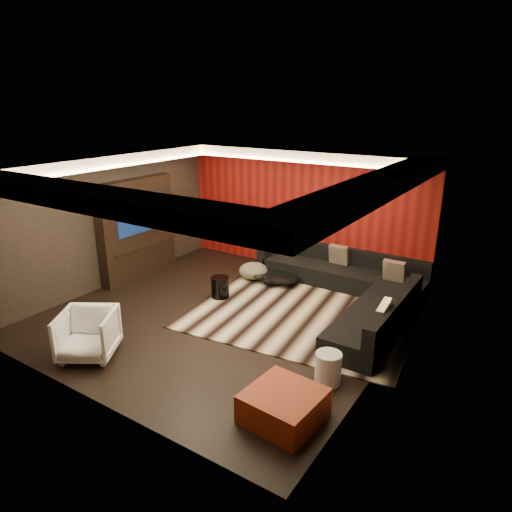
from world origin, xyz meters
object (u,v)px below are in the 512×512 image
Objects in this scene: orange_ottoman at (284,406)px; drum_stool at (220,287)px; white_side_table at (328,368)px; sectional_sofa at (352,289)px; armchair at (88,334)px; coffee_table at (273,279)px.

drum_stool is at bearing 139.08° from orange_ottoman.
drum_stool is 3.86m from orange_ottoman.
sectional_sofa is (-0.77, 2.79, 0.03)m from white_side_table.
white_side_table reaches higher than orange_ottoman.
orange_ottoman is at bearing -80.57° from sectional_sofa.
armchair is at bearing -122.48° from sectional_sofa.
drum_stool is (-0.51, -1.24, 0.12)m from coffee_table.
orange_ottoman is 3.31m from armchair.
orange_ottoman is at bearing -97.31° from white_side_table.
coffee_table is 4.47m from orange_ottoman.
armchair is at bearing -97.25° from drum_stool.
coffee_table is at bearing -178.41° from sectional_sofa.
coffee_table is 1.30× the size of orange_ottoman.
armchair is (-3.42, -1.38, 0.15)m from white_side_table.
coffee_table is 4.21m from armchair.
orange_ottoman is at bearing -57.37° from coffee_table.
sectional_sofa reaches higher than coffee_table.
coffee_table is 2.47× the size of white_side_table.
drum_stool is 3.40m from white_side_table.
white_side_table is 1.04m from orange_ottoman.
armchair is 4.94m from sectional_sofa.
coffee_table is 3.74m from white_side_table.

